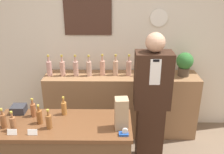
{
  "coord_description": "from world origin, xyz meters",
  "views": [
    {
      "loc": [
        0.1,
        -1.66,
        2.32
      ],
      "look_at": [
        0.07,
        1.09,
        1.19
      ],
      "focal_mm": 40.0,
      "sensor_mm": 36.0,
      "label": 1
    }
  ],
  "objects_px": {
    "paper_bag": "(121,114)",
    "tape_dispenser": "(124,133)",
    "shopkeeper": "(151,102)",
    "potted_plant": "(185,63)"
  },
  "relations": [
    {
      "from": "paper_bag",
      "to": "tape_dispenser",
      "type": "relative_size",
      "value": 3.54
    },
    {
      "from": "shopkeeper",
      "to": "potted_plant",
      "type": "distance_m",
      "value": 0.88
    },
    {
      "from": "potted_plant",
      "to": "paper_bag",
      "type": "relative_size",
      "value": 1.09
    },
    {
      "from": "potted_plant",
      "to": "tape_dispenser",
      "type": "height_order",
      "value": "potted_plant"
    },
    {
      "from": "tape_dispenser",
      "to": "paper_bag",
      "type": "bearing_deg",
      "value": 101.6
    },
    {
      "from": "shopkeeper",
      "to": "tape_dispenser",
      "type": "distance_m",
      "value": 0.89
    },
    {
      "from": "shopkeeper",
      "to": "paper_bag",
      "type": "xyz_separation_m",
      "value": [
        -0.39,
        -0.68,
        0.24
      ]
    },
    {
      "from": "potted_plant",
      "to": "paper_bag",
      "type": "bearing_deg",
      "value": -125.46
    },
    {
      "from": "shopkeeper",
      "to": "tape_dispenser",
      "type": "height_order",
      "value": "shopkeeper"
    },
    {
      "from": "paper_bag",
      "to": "tape_dispenser",
      "type": "xyz_separation_m",
      "value": [
        0.02,
        -0.12,
        -0.14
      ]
    }
  ]
}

